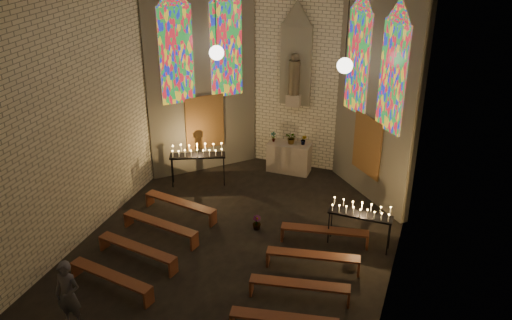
{
  "coord_description": "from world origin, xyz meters",
  "views": [
    {
      "loc": [
        4.75,
        -10.87,
        8.69
      ],
      "look_at": [
        0.21,
        1.67,
        2.17
      ],
      "focal_mm": 40.0,
      "sensor_mm": 36.0,
      "label": 1
    }
  ],
  "objects_px": {
    "aisle_flower_pot": "(257,223)",
    "votive_stand_right": "(361,212)",
    "altar": "(289,157)",
    "visitor": "(68,294)",
    "votive_stand_left": "(197,153)"
  },
  "relations": [
    {
      "from": "votive_stand_right",
      "to": "visitor",
      "type": "distance_m",
      "value": 7.34
    },
    {
      "from": "votive_stand_left",
      "to": "aisle_flower_pot",
      "type": "bearing_deg",
      "value": -58.81
    },
    {
      "from": "altar",
      "to": "visitor",
      "type": "xyz_separation_m",
      "value": [
        -2.28,
        -8.63,
        0.31
      ]
    },
    {
      "from": "aisle_flower_pot",
      "to": "votive_stand_right",
      "type": "relative_size",
      "value": 0.25
    },
    {
      "from": "votive_stand_right",
      "to": "altar",
      "type": "bearing_deg",
      "value": 131.22
    },
    {
      "from": "altar",
      "to": "votive_stand_right",
      "type": "distance_m",
      "value": 4.68
    },
    {
      "from": "altar",
      "to": "aisle_flower_pot",
      "type": "bearing_deg",
      "value": -86.93
    },
    {
      "from": "aisle_flower_pot",
      "to": "visitor",
      "type": "distance_m",
      "value": 5.55
    },
    {
      "from": "aisle_flower_pot",
      "to": "votive_stand_left",
      "type": "distance_m",
      "value": 3.34
    },
    {
      "from": "aisle_flower_pot",
      "to": "votive_stand_left",
      "type": "relative_size",
      "value": 0.24
    },
    {
      "from": "aisle_flower_pot",
      "to": "votive_stand_left",
      "type": "xyz_separation_m",
      "value": [
        -2.64,
        1.86,
        0.89
      ]
    },
    {
      "from": "votive_stand_left",
      "to": "visitor",
      "type": "height_order",
      "value": "visitor"
    },
    {
      "from": "aisle_flower_pot",
      "to": "altar",
      "type": "bearing_deg",
      "value": 93.07
    },
    {
      "from": "aisle_flower_pot",
      "to": "visitor",
      "type": "relative_size",
      "value": 0.26
    },
    {
      "from": "votive_stand_left",
      "to": "votive_stand_right",
      "type": "xyz_separation_m",
      "value": [
        5.44,
        -1.7,
        -0.05
      ]
    }
  ]
}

